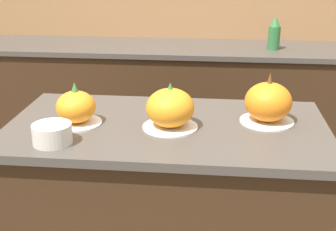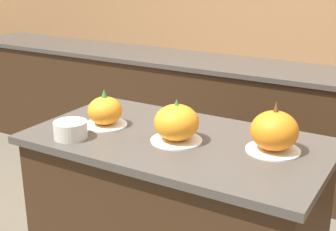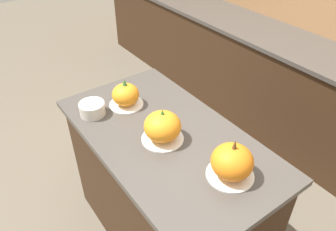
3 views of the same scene
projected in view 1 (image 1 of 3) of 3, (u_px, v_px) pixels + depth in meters
name	position (u px, v px, depth m)	size (l,w,h in m)	color
kitchen_island	(167.00, 219.00, 2.08)	(1.32, 0.73, 0.91)	#382314
back_counter	(189.00, 106.00, 3.52)	(6.00, 0.60, 0.91)	#382314
pumpkin_cake_left	(76.00, 108.00, 1.91)	(0.21, 0.21, 0.18)	white
pumpkin_cake_center	(170.00, 109.00, 1.87)	(0.22, 0.22, 0.19)	white
pumpkin_cake_right	(268.00, 103.00, 1.93)	(0.22, 0.22, 0.22)	white
bottle_tall	(274.00, 34.00, 3.23)	(0.08, 0.08, 0.23)	#2D6B38
mixing_bowl	(52.00, 134.00, 1.73)	(0.15, 0.15, 0.08)	beige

